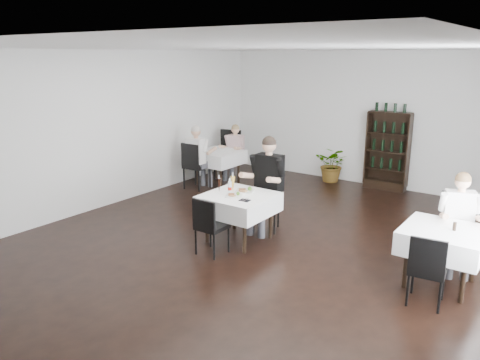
# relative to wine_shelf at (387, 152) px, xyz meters

# --- Properties ---
(room_shell) EXTENTS (9.00, 9.00, 9.00)m
(room_shell) POSITION_rel_wine_shelf_xyz_m (-0.60, -4.31, 0.65)
(room_shell) COLOR black
(room_shell) RESTS_ON ground
(wine_shelf) EXTENTS (0.90, 0.28, 1.75)m
(wine_shelf) POSITION_rel_wine_shelf_xyz_m (0.00, 0.00, 0.00)
(wine_shelf) COLOR black
(wine_shelf) RESTS_ON ground
(main_table) EXTENTS (1.03, 1.03, 0.77)m
(main_table) POSITION_rel_wine_shelf_xyz_m (-0.90, -4.31, -0.23)
(main_table) COLOR black
(main_table) RESTS_ON ground
(left_table) EXTENTS (0.98, 0.98, 0.77)m
(left_table) POSITION_rel_wine_shelf_xyz_m (-3.30, -1.81, -0.23)
(left_table) COLOR black
(left_table) RESTS_ON ground
(right_table) EXTENTS (0.98, 0.98, 0.77)m
(right_table) POSITION_rel_wine_shelf_xyz_m (2.10, -4.01, -0.23)
(right_table) COLOR black
(right_table) RESTS_ON ground
(potted_tree) EXTENTS (0.80, 0.70, 0.84)m
(potted_tree) POSITION_rel_wine_shelf_xyz_m (-1.22, -0.11, -0.43)
(potted_tree) COLOR #1F511B
(potted_tree) RESTS_ON ground
(main_chair_far) EXTENTS (0.54, 0.54, 0.91)m
(main_chair_far) POSITION_rel_wine_shelf_xyz_m (-0.82, -3.60, -0.33)
(main_chair_far) COLOR black
(main_chair_far) RESTS_ON ground
(main_chair_near) EXTENTS (0.40, 0.41, 0.88)m
(main_chair_near) POSITION_rel_wine_shelf_xyz_m (-0.92, -5.04, -0.34)
(main_chair_near) COLOR black
(main_chair_near) RESTS_ON ground
(left_chair_far) EXTENTS (0.63, 0.63, 1.15)m
(left_chair_far) POSITION_rel_wine_shelf_xyz_m (-3.46, -1.19, -0.19)
(left_chair_far) COLOR black
(left_chair_far) RESTS_ON ground
(left_chair_near) EXTENTS (0.50, 0.51, 1.05)m
(left_chair_near) POSITION_rel_wine_shelf_xyz_m (-3.43, -2.49, -0.25)
(left_chair_near) COLOR black
(left_chair_near) RESTS_ON ground
(right_chair_far) EXTENTS (0.60, 0.60, 1.04)m
(right_chair_far) POSITION_rel_wine_shelf_xyz_m (2.12, -3.25, -0.25)
(right_chair_far) COLOR black
(right_chair_far) RESTS_ON ground
(right_chair_near) EXTENTS (0.45, 0.46, 0.89)m
(right_chair_near) POSITION_rel_wine_shelf_xyz_m (2.09, -4.69, -0.34)
(right_chair_near) COLOR black
(right_chair_near) RESTS_ON ground
(diner_main) EXTENTS (0.61, 0.61, 1.62)m
(diner_main) POSITION_rel_wine_shelf_xyz_m (-0.78, -3.70, 0.09)
(diner_main) COLOR #46464E
(diner_main) RESTS_ON ground
(diner_left_far) EXTENTS (0.51, 0.52, 1.32)m
(diner_left_far) POSITION_rel_wine_shelf_xyz_m (-3.25, -1.26, -0.08)
(diner_left_far) COLOR #46464E
(diner_left_far) RESTS_ON ground
(diner_left_near) EXTENTS (0.55, 0.55, 1.44)m
(diner_left_near) POSITION_rel_wine_shelf_xyz_m (-3.36, -2.42, -0.01)
(diner_left_near) COLOR #46464E
(diner_left_near) RESTS_ON ground
(diner_right_far) EXTENTS (0.61, 0.64, 1.40)m
(diner_right_far) POSITION_rel_wine_shelf_xyz_m (2.17, -3.47, -0.03)
(diner_right_far) COLOR #46464E
(diner_right_far) RESTS_ON ground
(plate_far) EXTENTS (0.37, 0.37, 0.09)m
(plate_far) POSITION_rel_wine_shelf_xyz_m (-0.91, -4.14, -0.06)
(plate_far) COLOR white
(plate_far) RESTS_ON main_table
(plate_near) EXTENTS (0.32, 0.32, 0.07)m
(plate_near) POSITION_rel_wine_shelf_xyz_m (-0.91, -4.44, -0.06)
(plate_near) COLOR white
(plate_near) RESTS_ON main_table
(pilsner_dark) EXTENTS (0.07, 0.07, 0.28)m
(pilsner_dark) POSITION_rel_wine_shelf_xyz_m (-1.24, -4.39, 0.04)
(pilsner_dark) COLOR black
(pilsner_dark) RESTS_ON main_table
(pilsner_lager) EXTENTS (0.08, 0.08, 0.32)m
(pilsner_lager) POSITION_rel_wine_shelf_xyz_m (-1.06, -4.26, 0.06)
(pilsner_lager) COLOR gold
(pilsner_lager) RESTS_ON main_table
(coke_bottle) EXTENTS (0.06, 0.06, 0.25)m
(coke_bottle) POSITION_rel_wine_shelf_xyz_m (-1.05, -4.35, 0.02)
(coke_bottle) COLOR silver
(coke_bottle) RESTS_ON main_table
(napkin_cutlery) EXTENTS (0.17, 0.18, 0.02)m
(napkin_cutlery) POSITION_rel_wine_shelf_xyz_m (-0.65, -4.52, -0.07)
(napkin_cutlery) COLOR black
(napkin_cutlery) RESTS_ON main_table
(pepper_mill) EXTENTS (0.05, 0.05, 0.11)m
(pepper_mill) POSITION_rel_wine_shelf_xyz_m (2.21, -4.00, -0.02)
(pepper_mill) COLOR black
(pepper_mill) RESTS_ON right_table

